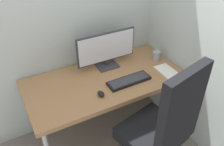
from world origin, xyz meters
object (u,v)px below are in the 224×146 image
Objects in this scene: monitor at (106,49)px; mouse at (101,94)px; notebook at (167,71)px; keyboard at (129,81)px; pen_holder at (156,55)px; office_chair at (162,127)px.

mouse is (-0.26, -0.40, -0.18)m from monitor.
notebook is (0.74, 0.02, -0.01)m from mouse.
keyboard is at bearing 7.52° from mouse.
pen_holder reaches higher than keyboard.
monitor reaches higher than keyboard.
notebook is (-0.04, -0.24, -0.04)m from pen_holder.
office_chair is 1.99× the size of monitor.
notebook is (0.47, -0.38, -0.19)m from monitor.
notebook is at bearing -4.93° from keyboard.
office_chair is 0.65m from notebook.
office_chair reaches higher than monitor.
monitor reaches higher than mouse.
office_chair reaches higher than mouse.
monitor reaches higher than notebook.
monitor is 0.56m from pen_holder.
monitor is 0.40m from keyboard.
office_chair is 5.17× the size of notebook.
mouse is 0.74m from notebook.
office_chair is 7.16× the size of pen_holder.
mouse is at bearing 124.03° from office_chair.
office_chair is at bearing -129.94° from notebook.
notebook is at bearing 49.31° from office_chair.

